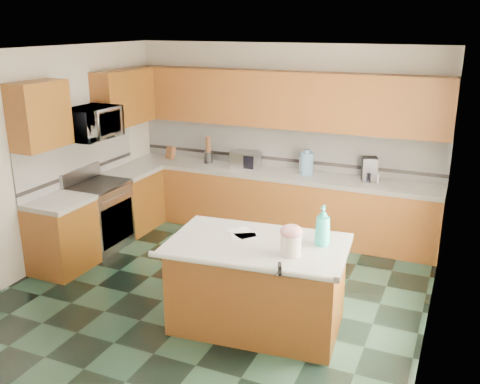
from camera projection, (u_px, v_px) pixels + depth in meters
The scene contains 52 objects.
floor at pixel (216, 291), 6.20m from camera, with size 4.60×4.60×0.00m, color black.
ceiling at pixel (213, 51), 5.37m from camera, with size 4.60×4.60×0.00m, color white.
wall_back at pixel (284, 138), 7.81m from camera, with size 4.60×0.04×2.70m, color silver.
wall_front at pixel (70, 264), 3.76m from camera, with size 4.60×0.04×2.70m, color silver.
wall_left at pixel (48, 158), 6.66m from camera, with size 0.04×4.60×2.70m, color silver.
wall_right at pixel (441, 207), 4.90m from camera, with size 0.04×4.60×2.70m, color silver.
back_base_cab at pixel (275, 204), 7.81m from camera, with size 4.60×0.60×0.86m, color #462809.
back_countertop at pixel (276, 174), 7.67m from camera, with size 4.60×0.64×0.06m, color white.
back_upper_cab at pixel (281, 99), 7.47m from camera, with size 4.60×0.33×0.78m, color #462809.
back_backsplash at pixel (283, 146), 7.82m from camera, with size 4.60×0.02×0.63m, color silver.
back_accent_band at pixel (283, 159), 7.87m from camera, with size 4.60×0.01×0.05m, color black.
left_base_cab_rear at pixel (133, 201), 7.95m from camera, with size 0.60×0.82×0.86m, color #462809.
left_counter_rear at pixel (131, 171), 7.81m from camera, with size 0.64×0.82×0.06m, color white.
left_base_cab_front at pixel (62, 237), 6.61m from camera, with size 0.60×0.72×0.86m, color #462809.
left_counter_front at pixel (58, 202), 6.47m from camera, with size 0.64×0.72×0.06m, color white.
left_backsplash at pixel (80, 158), 7.17m from camera, with size 0.02×2.30×0.63m, color silver.
left_accent_band at pixel (81, 172), 7.23m from camera, with size 0.01×2.30×0.05m, color black.
left_upper_cab_rear at pixel (124, 97), 7.66m from camera, with size 0.33×1.09×0.78m, color #462809.
left_upper_cab_front at pixel (40, 115), 6.21m from camera, with size 0.33×0.72×0.78m, color #462809.
range_body at pixel (99, 217), 7.26m from camera, with size 0.60×0.76×0.88m, color #B7B7BC.
range_oven_door at pixel (117, 223), 7.16m from camera, with size 0.02×0.68×0.55m, color black.
range_cooktop at pixel (97, 185), 7.12m from camera, with size 0.62×0.78×0.04m, color black.
range_handle at pixel (117, 197), 7.03m from camera, with size 0.02×0.02×0.66m, color #B7B7BC.
range_backguard at pixel (80, 174), 7.18m from camera, with size 0.06×0.76×0.18m, color #B7B7BC.
microwave at pixel (91, 123), 6.86m from camera, with size 0.73×0.50×0.41m, color #B7B7BC.
island_base at pixel (257, 287), 5.37m from camera, with size 1.63×0.93×0.86m, color #462809.
island_top at pixel (258, 245), 5.23m from camera, with size 1.73×1.03×0.06m, color white.
island_bullnose at pixel (237, 266), 4.78m from camera, with size 0.06×0.06×1.73m, color white.
treat_jar at pixel (291, 245), 4.91m from camera, with size 0.19×0.19×0.20m, color white.
treat_jar_lid at pixel (291, 232), 4.87m from camera, with size 0.21×0.21×0.13m, color pink.
treat_jar_knob at pixel (291, 227), 4.85m from camera, with size 0.02×0.02×0.07m, color tan.
treat_jar_knob_end_l at pixel (288, 226), 4.87m from camera, with size 0.04×0.04×0.04m, color tan.
treat_jar_knob_end_r at pixel (295, 228), 4.84m from camera, with size 0.04×0.04×0.04m, color tan.
soap_bottle_island at pixel (323, 226), 5.10m from camera, with size 0.15×0.16×0.40m, color teal.
paper_sheet_a at pixel (244, 236), 5.36m from camera, with size 0.25×0.19×0.00m, color white.
paper_sheet_b at pixel (244, 233), 5.45m from camera, with size 0.30×0.22×0.00m, color white.
clamp_body at pixel (280, 269), 4.63m from camera, with size 0.03×0.10×0.09m, color black.
clamp_handle at pixel (277, 274), 4.59m from camera, with size 0.02×0.02×0.07m, color black.
knife_block at pixel (171, 153), 8.35m from camera, with size 0.11×0.09×0.20m, color #472814.
utensil_crock at pixel (208, 158), 8.14m from camera, with size 0.13×0.13×0.16m, color black.
utensil_bundle at pixel (208, 145), 8.08m from camera, with size 0.08×0.08×0.24m, color #472814.
toaster_oven at pixel (245, 160), 7.86m from camera, with size 0.40×0.27×0.23m, color #B7B7BC.
toaster_oven_door at pixel (242, 162), 7.75m from camera, with size 0.36×0.01×0.19m, color black.
paper_towel at pixel (303, 165), 7.58m from camera, with size 0.10×0.10×0.23m, color white.
paper_towel_base at pixel (303, 172), 7.61m from camera, with size 0.15×0.15×0.01m, color #B7B7BC.
water_jug at pixel (307, 163), 7.51m from camera, with size 0.19×0.19×0.31m, color #6C9FC1.
water_jug_neck at pixel (307, 151), 7.45m from camera, with size 0.09×0.09×0.04m, color #6C9FC1.
coffee_maker at pixel (369, 169), 7.19m from camera, with size 0.19×0.21×0.32m, color black.
coffee_carafe at pixel (368, 177), 7.18m from camera, with size 0.13×0.13×0.13m, color black.
soap_bottle_back at pixel (376, 175), 7.15m from camera, with size 0.09×0.09×0.20m, color white.
soap_back_cap at pixel (377, 167), 7.11m from camera, with size 0.02×0.02×0.03m, color red.
window_light_proxy at pixel (438, 198), 4.70m from camera, with size 0.02×1.40×1.10m, color white.
Camera 1 is at (2.47, -4.98, 2.98)m, focal length 40.00 mm.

